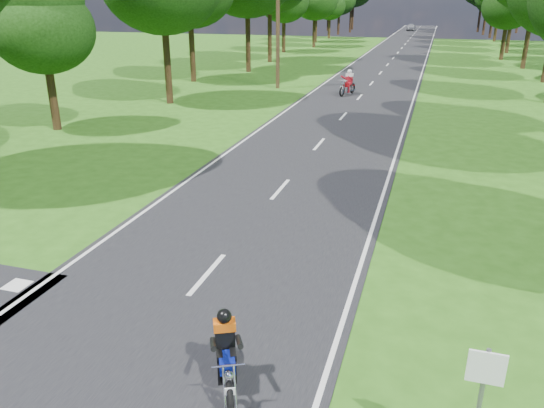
% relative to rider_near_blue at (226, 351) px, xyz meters
% --- Properties ---
extents(ground, '(160.00, 160.00, 0.00)m').
position_rel_rider_near_blue_xyz_m(ground, '(-1.81, 1.34, -0.68)').
color(ground, '#285513').
rests_on(ground, ground).
extents(main_road, '(7.00, 140.00, 0.02)m').
position_rel_rider_near_blue_xyz_m(main_road, '(-1.81, 51.34, -0.67)').
color(main_road, black).
rests_on(main_road, ground).
extents(road_markings, '(7.40, 140.00, 0.01)m').
position_rel_rider_near_blue_xyz_m(road_markings, '(-1.95, 49.47, -0.66)').
color(road_markings, silver).
rests_on(road_markings, main_road).
extents(telegraph_pole, '(1.20, 0.26, 8.00)m').
position_rel_rider_near_blue_xyz_m(telegraph_pole, '(-7.81, 29.34, 3.39)').
color(telegraph_pole, '#382616').
rests_on(telegraph_pole, ground).
extents(road_sign, '(0.45, 0.07, 2.00)m').
position_rel_rider_near_blue_xyz_m(road_sign, '(3.69, -0.67, 0.66)').
color(road_sign, slate).
rests_on(road_sign, ground).
extents(rider_near_blue, '(1.17, 1.67, 1.33)m').
position_rel_rider_near_blue_xyz_m(rider_near_blue, '(0.00, 0.00, 0.00)').
color(rider_near_blue, '#0D1C91').
rests_on(rider_near_blue, main_road).
extents(rider_far_red, '(1.12, 2.02, 1.60)m').
position_rel_rider_near_blue_xyz_m(rider_far_red, '(-2.71, 27.97, 0.13)').
color(rider_far_red, '#9E0C12').
rests_on(rider_far_red, main_road).
extents(distant_car, '(1.56, 3.83, 1.30)m').
position_rel_rider_near_blue_xyz_m(distant_car, '(-2.90, 101.09, -0.01)').
color(distant_car, '#A8AAAF').
rests_on(distant_car, main_road).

